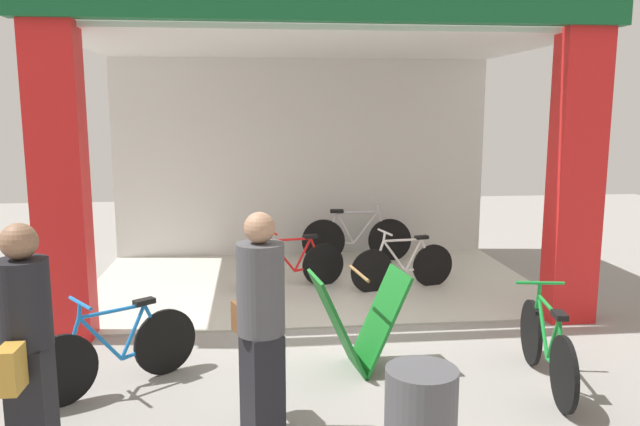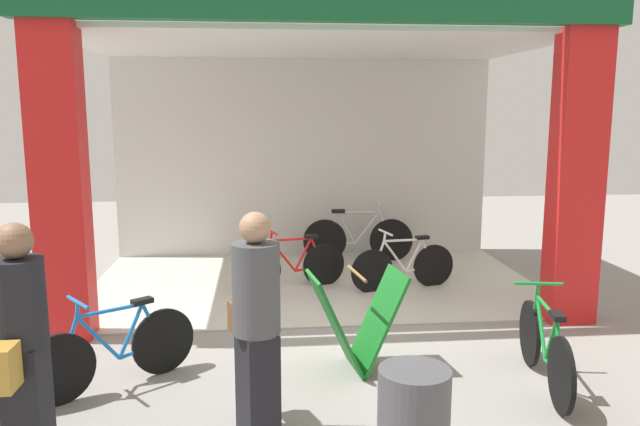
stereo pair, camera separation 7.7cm
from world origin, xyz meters
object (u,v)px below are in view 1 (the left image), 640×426
(bicycle_inside_1, at_px, (403,266))
(pedestrian_3, at_px, (27,351))
(bicycle_inside_0, at_px, (356,238))
(pedestrian_0, at_px, (260,323))
(sandwich_board_sign, at_px, (359,321))
(bicycle_parked_0, at_px, (546,348))
(bicycle_parked_1, at_px, (117,351))
(bicycle_inside_2, at_px, (292,266))

(bicycle_inside_1, distance_m, pedestrian_3, 5.31)
(bicycle_inside_0, distance_m, pedestrian_3, 6.42)
(pedestrian_0, distance_m, pedestrian_3, 1.54)
(sandwich_board_sign, height_order, pedestrian_0, pedestrian_0)
(bicycle_parked_0, height_order, bicycle_parked_1, bicycle_parked_0)
(bicycle_inside_0, xyz_separation_m, bicycle_parked_0, (0.93, -4.63, -0.04))
(bicycle_inside_0, distance_m, bicycle_inside_1, 1.65)
(bicycle_inside_0, bearing_deg, bicycle_inside_2, -127.47)
(bicycle_inside_0, relative_size, pedestrian_3, 1.02)
(bicycle_inside_0, height_order, bicycle_parked_0, bicycle_inside_0)
(bicycle_inside_0, xyz_separation_m, bicycle_inside_2, (-1.12, -1.45, -0.05))
(bicycle_inside_0, relative_size, bicycle_parked_0, 1.12)
(bicycle_parked_0, relative_size, bicycle_parked_1, 1.23)
(bicycle_parked_0, relative_size, pedestrian_3, 0.91)
(bicycle_parked_0, bearing_deg, pedestrian_0, -166.42)
(bicycle_inside_2, bearing_deg, bicycle_inside_0, 52.53)
(bicycle_parked_0, distance_m, pedestrian_3, 4.14)
(bicycle_parked_1, height_order, pedestrian_0, pedestrian_0)
(bicycle_inside_1, relative_size, bicycle_parked_0, 0.94)
(bicycle_parked_0, xyz_separation_m, pedestrian_3, (-3.98, -1.00, 0.54))
(bicycle_inside_1, xyz_separation_m, bicycle_inside_2, (-1.49, 0.16, 0.00))
(bicycle_inside_2, bearing_deg, pedestrian_3, -114.90)
(bicycle_parked_1, relative_size, sandwich_board_sign, 1.34)
(bicycle_parked_0, distance_m, sandwich_board_sign, 1.67)
(bicycle_inside_2, relative_size, pedestrian_0, 0.86)
(sandwich_board_sign, distance_m, pedestrian_3, 2.86)
(bicycle_inside_0, relative_size, bicycle_inside_2, 1.19)
(bicycle_parked_0, bearing_deg, pedestrian_3, -165.85)
(bicycle_parked_1, distance_m, sandwich_board_sign, 2.16)
(bicycle_parked_0, bearing_deg, bicycle_parked_1, 175.04)
(bicycle_inside_2, distance_m, bicycle_parked_1, 3.31)
(bicycle_inside_0, height_order, bicycle_parked_1, bicycle_inside_0)
(bicycle_inside_0, relative_size, pedestrian_0, 1.03)
(pedestrian_0, bearing_deg, bicycle_inside_2, 83.12)
(bicycle_inside_1, relative_size, pedestrian_3, 0.85)
(pedestrian_0, bearing_deg, pedestrian_3, -164.91)
(bicycle_inside_0, bearing_deg, bicycle_parked_0, -78.68)
(bicycle_inside_2, distance_m, bicycle_parked_0, 3.77)
(bicycle_parked_0, relative_size, sandwich_board_sign, 1.65)
(pedestrian_3, bearing_deg, sandwich_board_sign, 32.23)
(bicycle_parked_1, bearing_deg, bicycle_inside_1, 40.25)
(sandwich_board_sign, bearing_deg, pedestrian_0, -129.42)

